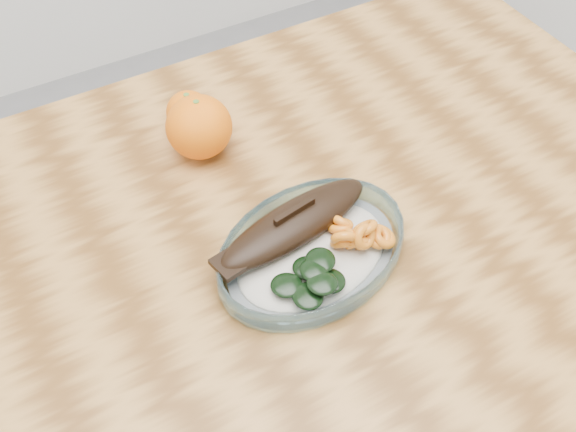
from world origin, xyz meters
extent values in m
cube|color=brown|center=(0.00, 0.00, 0.73)|extent=(1.20, 0.80, 0.04)
cylinder|color=brown|center=(0.54, 0.34, 0.35)|extent=(0.06, 0.06, 0.71)
ellipsoid|color=white|center=(0.01, -0.05, 0.76)|extent=(0.52, 0.42, 0.01)
torus|color=#8FC8DD|center=(0.01, -0.05, 0.77)|extent=(0.55, 0.55, 0.03)
ellipsoid|color=silver|center=(0.01, -0.05, 0.77)|extent=(0.46, 0.37, 0.02)
ellipsoid|color=black|center=(0.01, -0.01, 0.80)|extent=(0.23, 0.10, 0.04)
ellipsoid|color=black|center=(0.01, -0.01, 0.79)|extent=(0.19, 0.08, 0.02)
cube|color=black|center=(-0.09, -0.03, 0.80)|extent=(0.05, 0.04, 0.01)
cube|color=black|center=(0.01, -0.01, 0.82)|extent=(0.06, 0.02, 0.02)
torus|color=#BC520D|center=(0.06, -0.06, 0.79)|extent=(0.03, 0.04, 0.04)
torus|color=#BC520D|center=(0.06, -0.04, 0.79)|extent=(0.05, 0.05, 0.03)
torus|color=#BC520D|center=(0.09, -0.08, 0.79)|extent=(0.04, 0.04, 0.03)
torus|color=#BC520D|center=(0.05, -0.06, 0.79)|extent=(0.04, 0.04, 0.03)
torus|color=#BC520D|center=(0.06, -0.07, 0.79)|extent=(0.04, 0.04, 0.04)
torus|color=#BC520D|center=(0.06, -0.04, 0.79)|extent=(0.03, 0.04, 0.04)
torus|color=#BC520D|center=(0.09, -0.08, 0.79)|extent=(0.03, 0.04, 0.02)
torus|color=#BC520D|center=(0.04, -0.07, 0.81)|extent=(0.04, 0.03, 0.04)
torus|color=#BC520D|center=(0.07, -0.07, 0.81)|extent=(0.04, 0.03, 0.04)
torus|color=#BC520D|center=(0.07, -0.08, 0.81)|extent=(0.04, 0.03, 0.04)
ellipsoid|color=black|center=(0.00, -0.10, 0.79)|extent=(0.04, 0.04, 0.01)
ellipsoid|color=black|center=(-0.03, -0.11, 0.79)|extent=(0.04, 0.05, 0.01)
ellipsoid|color=black|center=(-0.01, -0.07, 0.79)|extent=(0.04, 0.04, 0.01)
ellipsoid|color=black|center=(-0.04, -0.08, 0.79)|extent=(0.05, 0.05, 0.01)
ellipsoid|color=black|center=(-0.01, -0.11, 0.80)|extent=(0.05, 0.05, 0.01)
ellipsoid|color=black|center=(0.00, -0.08, 0.80)|extent=(0.05, 0.05, 0.01)
ellipsoid|color=black|center=(-0.01, -0.09, 0.80)|extent=(0.03, 0.04, 0.01)
sphere|color=#F74F05|center=(-0.03, 0.19, 0.80)|extent=(0.09, 0.09, 0.09)
sphere|color=#F74F05|center=(-0.02, 0.24, 0.78)|extent=(0.06, 0.06, 0.06)
camera|label=1|loc=(-0.28, -0.51, 1.44)|focal=45.00mm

